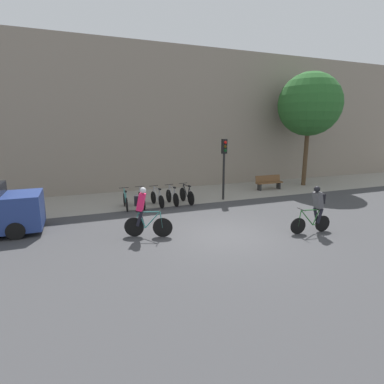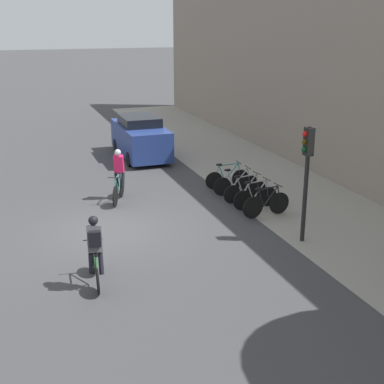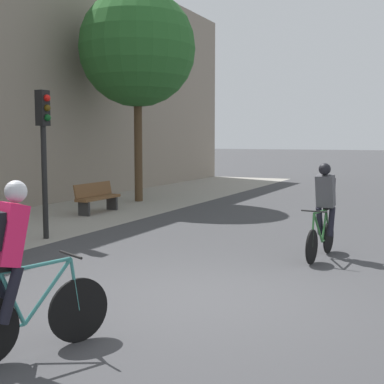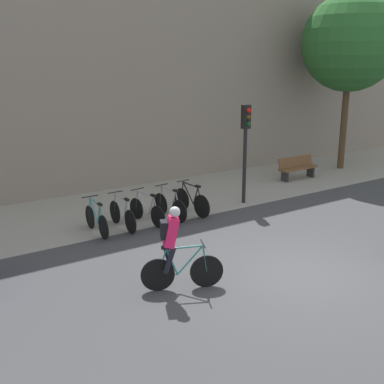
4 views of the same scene
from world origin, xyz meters
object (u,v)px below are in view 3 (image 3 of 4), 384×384
at_px(cyclist_grey, 324,206).
at_px(cyclist_pink, 17,266).
at_px(traffic_light_pole, 44,136).
at_px(bench, 97,197).

bearing_deg(cyclist_grey, cyclist_pink, 162.99).
xyz_separation_m(cyclist_pink, traffic_light_pole, (5.21, 4.06, 1.31)).
bearing_deg(cyclist_pink, cyclist_grey, -17.01).
xyz_separation_m(cyclist_grey, bench, (3.12, 7.26, -0.47)).
relative_size(cyclist_grey, traffic_light_pole, 0.54).
relative_size(cyclist_pink, traffic_light_pole, 0.55).
distance_m(traffic_light_pole, bench, 4.49).
height_order(cyclist_pink, traffic_light_pole, traffic_light_pole).
bearing_deg(bench, traffic_light_pole, -160.47).
bearing_deg(bench, cyclist_grey, -113.26).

